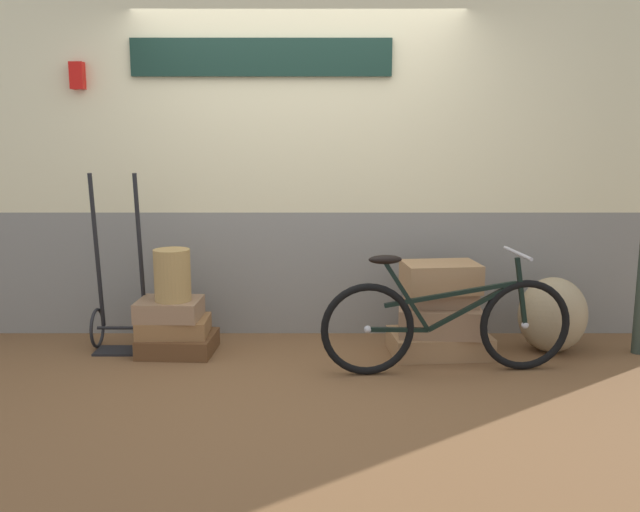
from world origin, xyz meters
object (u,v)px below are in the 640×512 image
object	(u,v)px
suitcase_3	(439,343)
wicker_basket	(172,275)
suitcase_6	(441,277)
luggage_trolley	(121,309)
bicycle	(446,324)
suitcase_5	(440,297)
burlap_sack	(553,315)
suitcase_2	(170,309)
suitcase_4	(439,320)
suitcase_0	(178,344)
suitcase_1	(174,326)

from	to	relation	value
suitcase_3	wicker_basket	world-z (taller)	wicker_basket
suitcase_3	suitcase_6	distance (m)	0.49
luggage_trolley	bicycle	xyz separation A→B (m)	(2.32, -0.52, 0.04)
suitcase_5	burlap_sack	size ratio (longest dim) A/B	0.90
suitcase_3	suitcase_5	distance (m)	0.34
suitcase_2	burlap_sack	world-z (taller)	burlap_sack
suitcase_4	suitcase_5	xyz separation A→B (m)	(0.01, 0.05, 0.16)
wicker_basket	burlap_sack	bearing A→B (deg)	0.85
suitcase_3	burlap_sack	world-z (taller)	burlap_sack
suitcase_5	luggage_trolley	bearing A→B (deg)	177.43
suitcase_0	suitcase_1	world-z (taller)	suitcase_1
wicker_basket	suitcase_6	bearing A→B (deg)	-0.46
suitcase_2	suitcase_4	bearing A→B (deg)	0.75
suitcase_5	luggage_trolley	xyz separation A→B (m)	(-2.36, 0.10, -0.12)
suitcase_0	suitcase_2	world-z (taller)	suitcase_2
suitcase_1	burlap_sack	xyz separation A→B (m)	(2.78, 0.02, 0.08)
suitcase_0	luggage_trolley	size ratio (longest dim) A/B	0.40
burlap_sack	bicycle	world-z (taller)	bicycle
luggage_trolley	burlap_sack	world-z (taller)	luggage_trolley
luggage_trolley	burlap_sack	bearing A→B (deg)	-1.46
suitcase_3	bicycle	size ratio (longest dim) A/B	0.42
suitcase_1	suitcase_5	xyz separation A→B (m)	(1.95, 0.00, 0.22)
suitcase_2	bicycle	xyz separation A→B (m)	(1.94, -0.42, 0.01)
suitcase_1	luggage_trolley	world-z (taller)	luggage_trolley
suitcase_2	suitcase_3	size ratio (longest dim) A/B	0.64
luggage_trolley	bicycle	size ratio (longest dim) A/B	0.77
suitcase_3	wicker_basket	distance (m)	2.00
suitcase_2	wicker_basket	world-z (taller)	wicker_basket
suitcase_5	wicker_basket	distance (m)	1.95
luggage_trolley	bicycle	distance (m)	2.38
suitcase_4	bicycle	xyz separation A→B (m)	(-0.02, -0.37, 0.08)
suitcase_5	suitcase_0	bearing A→B (deg)	-179.85
suitcase_4	wicker_basket	bearing A→B (deg)	-174.94
suitcase_6	bicycle	distance (m)	0.45
suitcase_5	wicker_basket	xyz separation A→B (m)	(-1.94, -0.03, 0.17)
wicker_basket	suitcase_1	bearing A→B (deg)	108.84
suitcase_1	suitcase_3	xyz separation A→B (m)	(1.94, -0.03, -0.12)
suitcase_3	luggage_trolley	size ratio (longest dim) A/B	0.54
suitcase_1	wicker_basket	xyz separation A→B (m)	(0.01, -0.02, 0.39)
suitcase_4	luggage_trolley	size ratio (longest dim) A/B	0.44
suitcase_1	suitcase_5	distance (m)	1.96
suitcase_5	suitcase_4	bearing A→B (deg)	-103.23
suitcase_1	bicycle	bearing A→B (deg)	-13.71
suitcase_4	wicker_basket	world-z (taller)	wicker_basket
suitcase_0	luggage_trolley	bearing A→B (deg)	169.49
wicker_basket	suitcase_5	bearing A→B (deg)	0.76
suitcase_6	wicker_basket	bearing A→B (deg)	173.09
suitcase_6	wicker_basket	world-z (taller)	wicker_basket
suitcase_1	suitcase_4	distance (m)	1.94
suitcase_3	suitcase_6	size ratio (longest dim) A/B	1.34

